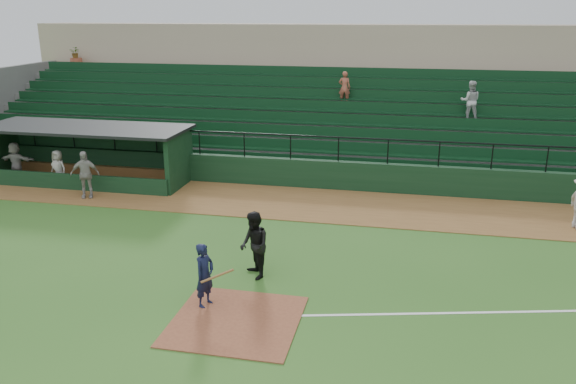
# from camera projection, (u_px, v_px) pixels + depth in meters

# --- Properties ---
(ground) EXTENTS (90.00, 90.00, 0.00)m
(ground) POSITION_uv_depth(u_px,v_px,m) (247.00, 302.00, 14.67)
(ground) COLOR #2E5C1E
(ground) RESTS_ON ground
(warning_track) EXTENTS (40.00, 4.00, 0.03)m
(warning_track) POSITION_uv_depth(u_px,v_px,m) (304.00, 203.00, 22.13)
(warning_track) COLOR brown
(warning_track) RESTS_ON ground
(home_plate_dirt) EXTENTS (3.00, 3.00, 0.03)m
(home_plate_dirt) POSITION_uv_depth(u_px,v_px,m) (236.00, 321.00, 13.73)
(home_plate_dirt) COLOR brown
(home_plate_dirt) RESTS_ON ground
(foul_line) EXTENTS (17.49, 4.44, 0.01)m
(foul_line) POSITION_uv_depth(u_px,v_px,m) (572.00, 311.00, 14.19)
(foul_line) COLOR white
(foul_line) RESTS_ON ground
(stadium_structure) EXTENTS (38.00, 13.08, 6.40)m
(stadium_structure) POSITION_uv_depth(u_px,v_px,m) (335.00, 110.00, 29.34)
(stadium_structure) COLOR black
(stadium_structure) RESTS_ON ground
(dugout) EXTENTS (8.90, 3.20, 2.42)m
(dugout) POSITION_uv_depth(u_px,v_px,m) (92.00, 149.00, 25.13)
(dugout) COLOR black
(dugout) RESTS_ON ground
(batter_at_plate) EXTENTS (1.08, 0.72, 1.67)m
(batter_at_plate) POSITION_uv_depth(u_px,v_px,m) (205.00, 275.00, 14.22)
(batter_at_plate) COLOR black
(batter_at_plate) RESTS_ON ground
(umpire) EXTENTS (1.10, 1.16, 1.89)m
(umpire) POSITION_uv_depth(u_px,v_px,m) (254.00, 245.00, 15.76)
(umpire) COLOR black
(umpire) RESTS_ON ground
(dugout_player_a) EXTENTS (1.19, 0.81, 1.88)m
(dugout_player_a) POSITION_uv_depth(u_px,v_px,m) (85.00, 174.00, 22.55)
(dugout_player_a) COLOR #A29C97
(dugout_player_a) RESTS_ON warning_track
(dugout_player_b) EXTENTS (0.84, 0.63, 1.56)m
(dugout_player_b) POSITION_uv_depth(u_px,v_px,m) (59.00, 168.00, 24.04)
(dugout_player_b) COLOR #AAA59F
(dugout_player_b) RESTS_ON warning_track
(dugout_player_c) EXTENTS (1.57, 0.53, 1.68)m
(dugout_player_c) POSITION_uv_depth(u_px,v_px,m) (16.00, 161.00, 24.95)
(dugout_player_c) COLOR #ABA5A0
(dugout_player_c) RESTS_ON warning_track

